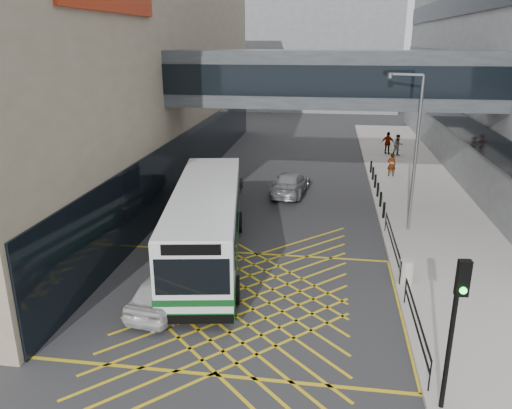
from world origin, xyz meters
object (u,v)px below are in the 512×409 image
at_px(pedestrian_c, 388,143).
at_px(car_white, 168,288).
at_px(pedestrian_b, 398,145).
at_px(car_silver, 290,183).
at_px(pedestrian_a, 392,165).
at_px(street_lamp, 413,144).
at_px(bus, 207,222).
at_px(litter_bin, 407,272).
at_px(traffic_light, 456,315).
at_px(car_dark, 222,188).

bearing_deg(pedestrian_c, car_white, 88.25).
bearing_deg(pedestrian_c, pedestrian_b, 165.55).
bearing_deg(car_silver, pedestrian_a, -137.87).
bearing_deg(car_white, car_silver, -94.58).
bearing_deg(street_lamp, bus, -135.43).
relative_size(bus, pedestrian_b, 6.91).
bearing_deg(car_white, street_lamp, -128.92).
bearing_deg(pedestrian_a, street_lamp, 85.46).
bearing_deg(bus, litter_bin, -18.84).
bearing_deg(pedestrian_a, traffic_light, 84.86).
xyz_separation_m(street_lamp, pedestrian_b, (1.70, 17.76, -3.58)).
distance_m(traffic_light, pedestrian_a, 24.56).
bearing_deg(litter_bin, car_dark, 133.96).
xyz_separation_m(pedestrian_a, pedestrian_b, (1.27, 6.96, 0.06)).
xyz_separation_m(bus, car_dark, (-1.20, 8.70, -1.04)).
bearing_deg(street_lamp, car_silver, 155.49).
relative_size(car_dark, street_lamp, 0.63).
xyz_separation_m(litter_bin, pedestrian_a, (1.20, 17.04, 0.34)).
distance_m(bus, litter_bin, 8.78).
xyz_separation_m(car_white, car_silver, (3.34, 14.96, 0.01)).
height_order(car_white, litter_bin, car_white).
relative_size(traffic_light, street_lamp, 0.56).
relative_size(car_white, car_dark, 0.95).
relative_size(car_white, pedestrian_b, 2.64).
bearing_deg(pedestrian_c, litter_bin, 105.64).
relative_size(bus, car_dark, 2.50).
relative_size(pedestrian_a, pedestrian_b, 0.93).
relative_size(car_dark, car_silver, 1.01).
bearing_deg(pedestrian_a, pedestrian_c, -96.01).
height_order(litter_bin, pedestrian_b, pedestrian_b).
distance_m(car_dark, car_silver, 4.52).
xyz_separation_m(traffic_light, pedestrian_c, (1.71, 31.93, -1.93)).
xyz_separation_m(bus, street_lamp, (9.36, 4.80, 2.83)).
bearing_deg(car_silver, traffic_light, 112.37).
relative_size(pedestrian_a, pedestrian_c, 0.88).
distance_m(car_silver, pedestrian_b, 14.47).
bearing_deg(traffic_light, pedestrian_a, 81.47).
distance_m(car_silver, street_lamp, 9.51).
xyz_separation_m(bus, pedestrian_c, (10.27, 23.08, -0.70)).
bearing_deg(car_dark, traffic_light, 121.96).
bearing_deg(pedestrian_c, street_lamp, 106.71).
relative_size(car_dark, litter_bin, 4.99).
xyz_separation_m(pedestrian_b, pedestrian_c, (-0.78, 0.53, 0.06)).
xyz_separation_m(bus, pedestrian_b, (11.05, 22.55, -0.76)).
xyz_separation_m(bus, traffic_light, (8.56, -8.85, 1.22)).
bearing_deg(traffic_light, car_dark, 113.41).
height_order(traffic_light, litter_bin, traffic_light).
distance_m(street_lamp, pedestrian_c, 18.64).
bearing_deg(litter_bin, pedestrian_b, 84.13).
height_order(bus, car_dark, bus).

